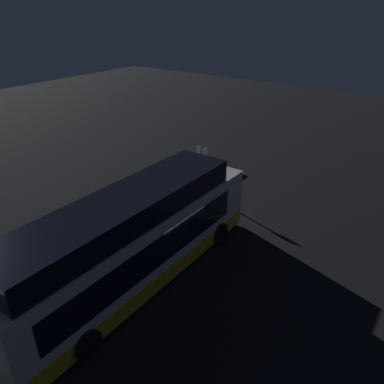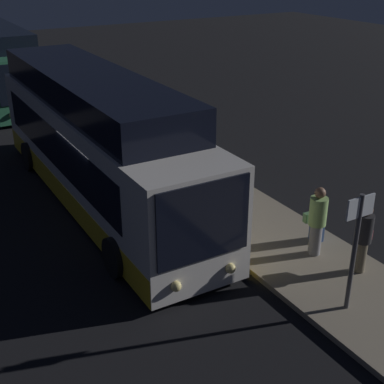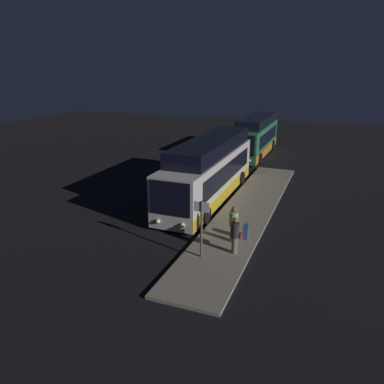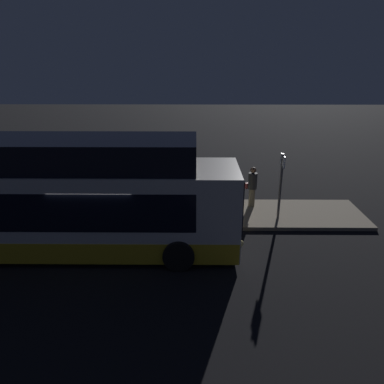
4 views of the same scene
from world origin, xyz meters
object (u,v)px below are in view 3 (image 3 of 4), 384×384
(bus_lead, at_px, (209,172))
(bus_second, at_px, (255,138))
(passenger_boarding, at_px, (234,223))
(sign_post, at_px, (201,222))
(passenger_waiting, at_px, (235,234))
(suitcase, at_px, (246,232))

(bus_lead, distance_m, bus_second, 13.65)
(bus_second, bearing_deg, passenger_boarding, 9.55)
(passenger_boarding, distance_m, sign_post, 2.32)
(bus_lead, height_order, sign_post, bus_lead)
(bus_second, relative_size, passenger_boarding, 5.70)
(bus_lead, distance_m, sign_post, 8.29)
(passenger_boarding, height_order, sign_post, sign_post)
(passenger_boarding, bearing_deg, bus_lead, 123.49)
(passenger_boarding, bearing_deg, sign_post, -109.64)
(bus_lead, height_order, passenger_boarding, bus_lead)
(bus_second, height_order, passenger_waiting, bus_second)
(bus_lead, bearing_deg, sign_post, 16.76)
(bus_lead, bearing_deg, suitcase, 34.89)
(bus_second, relative_size, sign_post, 3.88)
(bus_lead, xyz_separation_m, passenger_waiting, (7.05, 3.68, -0.65))
(bus_second, bearing_deg, sign_post, 6.32)
(bus_second, xyz_separation_m, sign_post, (21.59, 2.39, 0.15))
(passenger_waiting, bearing_deg, sign_post, -84.86)
(bus_lead, relative_size, bus_second, 1.17)
(suitcase, distance_m, sign_post, 3.14)
(passenger_boarding, xyz_separation_m, sign_post, (2.02, -0.90, 0.69))
(sign_post, bearing_deg, bus_second, -173.68)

